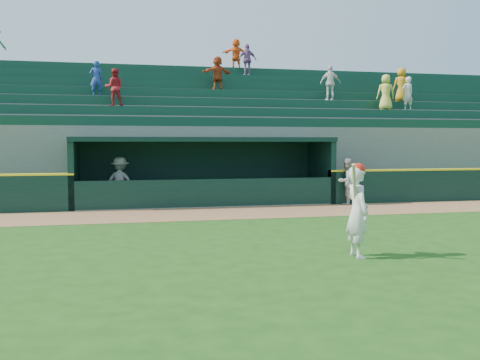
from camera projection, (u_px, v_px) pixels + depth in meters
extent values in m
plane|color=#1E4812|center=(255.00, 241.00, 12.35)|extent=(120.00, 120.00, 0.00)
cube|color=#93623B|center=(217.00, 213.00, 17.12)|extent=(40.00, 3.00, 0.01)
imported|color=#A5A5A0|center=(346.00, 182.00, 19.49)|extent=(1.02, 0.94, 1.69)
imported|color=gray|center=(120.00, 182.00, 19.00)|extent=(1.28, 0.96, 1.75)
cube|color=slate|center=(204.00, 203.00, 19.84)|extent=(9.00, 2.60, 0.04)
cube|color=black|center=(74.00, 174.00, 18.75)|extent=(0.20, 2.60, 2.30)
cube|color=black|center=(321.00, 171.00, 20.78)|extent=(0.20, 2.60, 2.30)
cube|color=black|center=(199.00, 171.00, 21.03)|extent=(9.40, 0.20, 2.30)
cube|color=black|center=(204.00, 140.00, 19.68)|extent=(9.40, 2.80, 0.16)
cube|color=black|center=(209.00, 193.00, 18.62)|extent=(9.00, 0.16, 1.00)
cube|color=brown|center=(201.00, 195.00, 20.60)|extent=(8.40, 0.45, 0.10)
cube|color=slate|center=(197.00, 163.00, 21.52)|extent=(34.00, 0.85, 2.91)
cube|color=#0F3828|center=(197.00, 122.00, 21.29)|extent=(34.00, 0.60, 0.36)
cube|color=slate|center=(194.00, 157.00, 22.33)|extent=(34.00, 0.85, 3.36)
cube|color=#0F3828|center=(194.00, 112.00, 22.08)|extent=(34.00, 0.60, 0.36)
cube|color=slate|center=(191.00, 151.00, 23.14)|extent=(34.00, 0.85, 3.81)
cube|color=#0F3828|center=(191.00, 102.00, 22.88)|extent=(34.00, 0.60, 0.36)
cube|color=slate|center=(189.00, 146.00, 23.95)|extent=(34.00, 0.85, 4.26)
cube|color=#0F3828|center=(189.00, 94.00, 23.67)|extent=(34.00, 0.60, 0.36)
cube|color=slate|center=(186.00, 141.00, 24.76)|extent=(34.00, 0.85, 4.71)
cube|color=#0F3828|center=(186.00, 85.00, 24.47)|extent=(34.00, 0.60, 0.36)
cube|color=slate|center=(184.00, 136.00, 25.57)|extent=(34.00, 0.85, 5.16)
cube|color=#0F3828|center=(184.00, 78.00, 25.26)|extent=(34.00, 0.60, 0.36)
cube|color=slate|center=(182.00, 132.00, 26.39)|extent=(34.00, 0.85, 5.61)
cube|color=#0F3828|center=(182.00, 70.00, 26.06)|extent=(34.00, 0.60, 0.36)
cube|color=slate|center=(181.00, 132.00, 26.94)|extent=(34.50, 0.30, 5.61)
imported|color=orange|center=(401.00, 85.00, 25.01)|extent=(0.85, 0.62, 1.60)
imported|color=silver|center=(330.00, 83.00, 24.23)|extent=(0.99, 0.53, 1.60)
imported|color=#B83D1C|center=(217.00, 73.00, 23.92)|extent=(1.46, 0.73, 1.50)
imported|color=navy|center=(96.00, 79.00, 21.97)|extent=(0.56, 0.40, 1.45)
imported|color=gold|center=(386.00, 92.00, 23.94)|extent=(0.88, 0.68, 1.60)
imported|color=#945693|center=(247.00, 60.00, 25.90)|extent=(0.91, 0.42, 1.52)
imported|color=orange|center=(236.00, 54.00, 26.62)|extent=(1.36, 0.46, 1.46)
imported|color=silver|center=(408.00, 94.00, 24.18)|extent=(0.59, 0.42, 1.52)
imported|color=red|center=(114.00, 87.00, 21.33)|extent=(0.74, 0.59, 1.50)
imported|color=silver|center=(358.00, 212.00, 10.53)|extent=(0.44, 0.66, 1.80)
sphere|color=red|center=(358.00, 170.00, 10.47)|extent=(0.27, 0.27, 0.27)
cylinder|color=tan|center=(354.00, 182.00, 10.23)|extent=(0.30, 0.45, 0.76)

